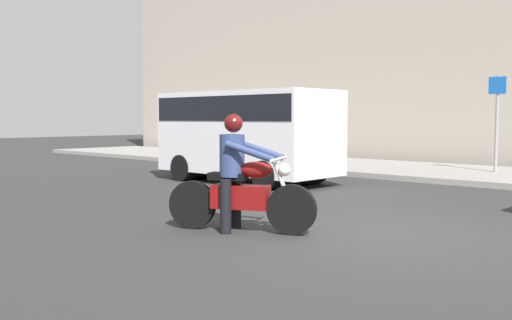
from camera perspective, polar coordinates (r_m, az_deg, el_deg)
The scene contains 4 objects.
ground_plane at distance 8.02m, azimuth 12.60°, elevation -6.96°, with size 80.00×80.00×0.00m, color #2C2C2C.
motorcycle_with_rider_denim_blue at distance 7.78m, azimuth -1.63°, elevation -2.36°, with size 1.95×1.04×1.59m.
parked_van_white at distance 13.74m, azimuth -0.88°, elevation 2.98°, with size 4.40×1.96×2.15m.
street_sign_post at distance 16.08m, azimuth 22.72°, elevation 4.24°, with size 0.44×0.08×2.48m.
Camera 1 is at (3.93, -6.82, 1.54)m, focal length 40.46 mm.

